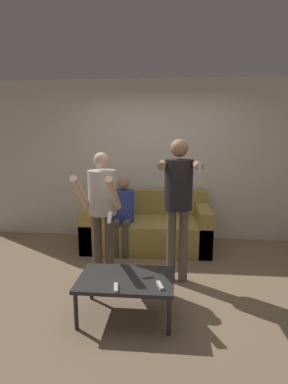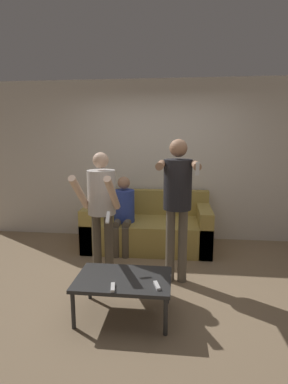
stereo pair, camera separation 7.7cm
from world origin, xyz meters
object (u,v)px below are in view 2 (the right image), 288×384
object	(u,v)px
couch	(148,228)
person_standing_right	(177,194)
person_standing_left	(101,202)
remote_near	(113,287)
person_seated	(123,211)
coffee_table	(123,281)
remote_far	(157,286)

from	to	relation	value
couch	person_standing_right	bearing A→B (deg)	-68.55
person_standing_left	remote_near	size ratio (longest dim) A/B	10.30
person_seated	person_standing_right	bearing A→B (deg)	-48.69
person_seated	couch	bearing A→B (deg)	33.85
coffee_table	person_seated	bearing A→B (deg)	100.04
person_standing_left	remote_near	bearing A→B (deg)	-70.82
coffee_table	remote_near	world-z (taller)	remote_near
person_seated	person_standing_left	bearing A→B (deg)	-96.21
person_standing_right	person_seated	world-z (taller)	person_standing_right
person_standing_right	coffee_table	world-z (taller)	person_standing_right
person_seated	coffee_table	size ratio (longest dim) A/B	1.24
person_standing_left	person_seated	world-z (taller)	person_standing_left
person_standing_right	remote_near	xyz separation A→B (m)	(-0.58, -0.98, -0.69)
couch	person_seated	bearing A→B (deg)	-146.15
couch	coffee_table	size ratio (longest dim) A/B	2.10
person_seated	coffee_table	world-z (taller)	person_seated
couch	person_seated	size ratio (longest dim) A/B	1.69
remote_near	remote_far	distance (m)	0.41
person_standing_right	couch	bearing A→B (deg)	111.45
coffee_table	remote_near	size ratio (longest dim) A/B	6.09
person_standing_left	remote_near	world-z (taller)	person_standing_left
person_standing_right	remote_far	size ratio (longest dim) A/B	11.33
couch	person_standing_right	size ratio (longest dim) A/B	1.13
person_seated	coffee_table	bearing A→B (deg)	-79.96
person_standing_right	person_seated	distance (m)	1.32
remote_far	person_standing_left	bearing A→B (deg)	129.29
person_standing_left	remote_far	size ratio (longest dim) A/B	10.31
person_standing_left	person_seated	distance (m)	1.00
person_standing_right	coffee_table	xyz separation A→B (m)	(-0.52, -0.76, -0.74)
remote_far	remote_near	bearing A→B (deg)	-169.18
couch	person_standing_right	xyz separation A→B (m)	(0.46, -1.17, 0.81)
person_standing_left	person_seated	size ratio (longest dim) A/B	1.36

